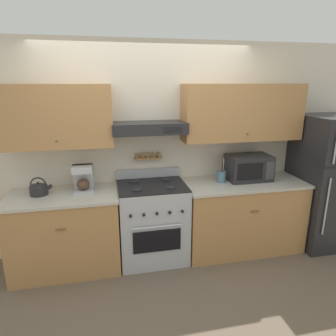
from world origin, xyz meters
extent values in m
plane|color=brown|center=(0.00, 0.00, 0.00)|extent=(16.00, 16.00, 0.00)
cube|color=beige|center=(0.00, 0.72, 1.27)|extent=(5.20, 0.08, 2.55)
cube|color=#AD7A47|center=(-0.99, 0.51, 1.73)|extent=(1.16, 0.33, 0.67)
sphere|color=brown|center=(-0.99, 0.33, 1.49)|extent=(0.02, 0.02, 0.02)
cube|color=#AD7A47|center=(1.14, 0.51, 1.73)|extent=(1.47, 0.33, 0.67)
sphere|color=brown|center=(1.14, 0.33, 1.49)|extent=(0.02, 0.02, 0.02)
cube|color=#232326|center=(0.00, 0.49, 1.58)|extent=(0.84, 0.37, 0.13)
cube|color=black|center=(0.24, 0.30, 1.58)|extent=(0.20, 0.01, 0.06)
cube|color=#AD7A47|center=(0.00, 0.64, 1.18)|extent=(0.34, 0.07, 0.02)
cylinder|color=olive|center=(-0.14, 0.64, 1.22)|extent=(0.03, 0.03, 0.06)
cylinder|color=olive|center=(-0.07, 0.64, 1.22)|extent=(0.03, 0.03, 0.06)
cylinder|color=olive|center=(0.00, 0.64, 1.22)|extent=(0.03, 0.03, 0.06)
cylinder|color=olive|center=(0.07, 0.64, 1.22)|extent=(0.03, 0.03, 0.06)
cylinder|color=olive|center=(0.14, 0.64, 1.22)|extent=(0.03, 0.03, 0.06)
cube|color=#AD7A47|center=(-0.99, 0.35, 0.43)|extent=(1.16, 0.66, 0.87)
cube|color=#B7B2A3|center=(-0.99, 0.35, 0.88)|extent=(1.19, 0.68, 0.03)
cylinder|color=brown|center=(-0.99, 0.01, 0.65)|extent=(0.10, 0.01, 0.01)
cube|color=#AD7A47|center=(1.14, 0.35, 0.43)|extent=(1.47, 0.66, 0.87)
cube|color=#B7B2A3|center=(1.14, 0.35, 0.88)|extent=(1.49, 0.68, 0.03)
cylinder|color=brown|center=(1.14, 0.01, 0.65)|extent=(0.10, 0.01, 0.01)
cube|color=#ADAFB5|center=(0.00, 0.35, 0.46)|extent=(0.79, 0.63, 0.92)
cube|color=black|center=(0.00, 0.03, 0.39)|extent=(0.53, 0.01, 0.26)
cylinder|color=#ADAFB5|center=(0.00, 0.01, 0.57)|extent=(0.55, 0.02, 0.02)
cube|color=black|center=(0.00, 0.35, 0.93)|extent=(0.79, 0.63, 0.01)
cylinder|color=#232326|center=(-0.19, 0.20, 0.94)|extent=(0.11, 0.11, 0.02)
cylinder|color=#232326|center=(0.19, 0.20, 0.94)|extent=(0.11, 0.11, 0.02)
cylinder|color=#232326|center=(-0.19, 0.50, 0.94)|extent=(0.11, 0.11, 0.02)
cylinder|color=#232326|center=(0.19, 0.50, 0.94)|extent=(0.11, 0.11, 0.02)
cylinder|color=black|center=(-0.28, 0.03, 0.72)|extent=(0.03, 0.02, 0.03)
cylinder|color=black|center=(-0.14, 0.03, 0.72)|extent=(0.03, 0.02, 0.03)
cylinder|color=black|center=(0.00, 0.03, 0.72)|extent=(0.03, 0.02, 0.03)
cylinder|color=black|center=(0.14, 0.03, 0.72)|extent=(0.03, 0.02, 0.03)
cylinder|color=black|center=(0.28, 0.03, 0.72)|extent=(0.03, 0.02, 0.03)
cube|color=#ADAFB5|center=(0.00, 0.65, 0.99)|extent=(0.79, 0.04, 0.11)
cube|color=#232326|center=(2.27, 0.29, 0.84)|extent=(0.75, 0.75, 1.69)
cylinder|color=#ADAFB5|center=(1.99, -0.10, 1.38)|extent=(0.02, 0.02, 0.37)
cylinder|color=#ADAFB5|center=(1.99, -0.10, 0.67)|extent=(0.02, 0.02, 0.71)
cylinder|color=#232326|center=(-1.23, 0.40, 0.95)|extent=(0.19, 0.19, 0.10)
ellipsoid|color=#232326|center=(-1.23, 0.40, 1.00)|extent=(0.17, 0.17, 0.06)
sphere|color=black|center=(-1.23, 0.40, 1.04)|extent=(0.02, 0.02, 0.02)
cylinder|color=#232326|center=(-1.14, 0.40, 0.96)|extent=(0.12, 0.04, 0.10)
torus|color=black|center=(-1.23, 0.40, 1.01)|extent=(0.17, 0.01, 0.17)
cube|color=#ADAFB5|center=(-0.76, 0.40, 0.91)|extent=(0.22, 0.22, 0.03)
cube|color=#ADAFB5|center=(-0.76, 0.47, 1.05)|extent=(0.22, 0.08, 0.30)
cube|color=#ADAFB5|center=(-0.76, 0.39, 1.16)|extent=(0.22, 0.18, 0.07)
ellipsoid|color=#4C3323|center=(-0.76, 0.38, 0.99)|extent=(0.14, 0.14, 0.12)
cube|color=#232326|center=(1.23, 0.42, 1.06)|extent=(0.53, 0.34, 0.31)
cube|color=black|center=(1.17, 0.24, 1.06)|extent=(0.32, 0.01, 0.20)
cube|color=#38383D|center=(1.42, 0.24, 1.06)|extent=(0.11, 0.01, 0.23)
cylinder|color=slate|center=(0.87, 0.40, 0.97)|extent=(0.11, 0.11, 0.14)
cylinder|color=olive|center=(0.85, 0.39, 1.11)|extent=(0.01, 0.05, 0.16)
cylinder|color=#28282B|center=(0.87, 0.40, 1.11)|extent=(0.01, 0.04, 0.16)
cylinder|color=#B2B2B7|center=(0.89, 0.40, 1.11)|extent=(0.01, 0.03, 0.16)
camera|label=1|loc=(-0.49, -2.88, 2.08)|focal=32.00mm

